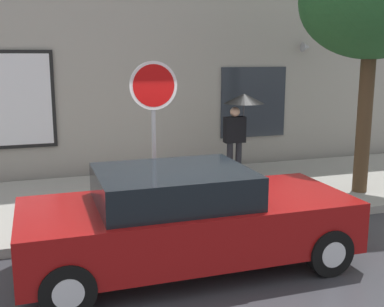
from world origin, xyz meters
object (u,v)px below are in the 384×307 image
Objects in this scene: street_tree at (381,7)px; stop_sign at (154,111)px; pedestrian_with_umbrella at (241,113)px; parked_car at (186,219)px.

street_tree is 1.82× the size of stop_sign.
stop_sign is (-2.58, -2.45, 0.39)m from pedestrian_with_umbrella.
street_tree is (2.00, -1.91, 2.15)m from pedestrian_with_umbrella.
pedestrian_with_umbrella is (2.49, 3.84, 0.94)m from parked_car.
pedestrian_with_umbrella is 3.58m from stop_sign.
street_tree reaches higher than stop_sign.
pedestrian_with_umbrella reaches higher than parked_car.
street_tree reaches higher than pedestrian_with_umbrella.
street_tree is at bearing -43.67° from pedestrian_with_umbrella.
stop_sign is (-4.58, -0.54, -1.76)m from street_tree.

